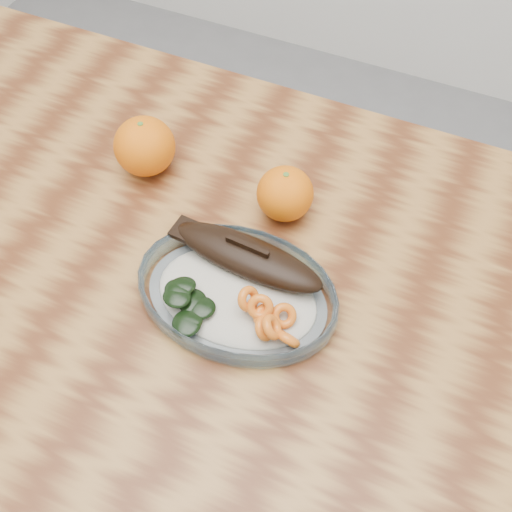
# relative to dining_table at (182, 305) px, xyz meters

# --- Properties ---
(ground) EXTENTS (3.00, 3.00, 0.00)m
(ground) POSITION_rel_dining_table_xyz_m (0.00, 0.00, -0.65)
(ground) COLOR slate
(ground) RESTS_ON ground
(dining_table) EXTENTS (1.20, 0.80, 0.75)m
(dining_table) POSITION_rel_dining_table_xyz_m (0.00, 0.00, 0.00)
(dining_table) COLOR #582B14
(dining_table) RESTS_ON ground
(plated_meal) EXTENTS (0.49, 0.49, 0.08)m
(plated_meal) POSITION_rel_dining_table_xyz_m (0.10, -0.01, 0.12)
(plated_meal) COLOR white
(plated_meal) RESTS_ON dining_table
(orange_left) EXTENTS (0.09, 0.09, 0.09)m
(orange_left) POSITION_rel_dining_table_xyz_m (-0.12, 0.14, 0.14)
(orange_left) COLOR #FF6A05
(orange_left) RESTS_ON dining_table
(orange_right) EXTENTS (0.08, 0.08, 0.08)m
(orange_right) POSITION_rel_dining_table_xyz_m (0.10, 0.15, 0.14)
(orange_right) COLOR #FF6A05
(orange_right) RESTS_ON dining_table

